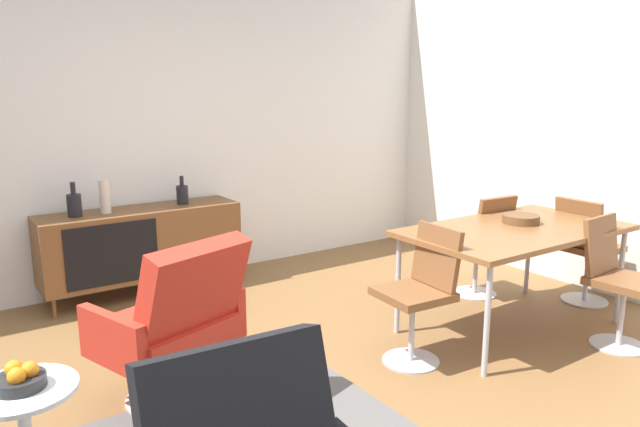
{
  "coord_description": "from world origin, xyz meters",
  "views": [
    {
      "loc": [
        -1.51,
        -2.45,
        1.71
      ],
      "look_at": [
        0.38,
        0.28,
        0.99
      ],
      "focal_mm": 33.55,
      "sensor_mm": 36.0,
      "label": 1
    }
  ],
  "objects_px": {
    "sideboard": "(142,242)",
    "vase_cobalt": "(182,194)",
    "vase_sculptural_dark": "(105,196)",
    "dining_chair_back_right": "(483,241)",
    "wooden_bowl_on_table": "(521,219)",
    "dining_chair_far_end": "(585,246)",
    "dining_table": "(515,233)",
    "lounge_chair_red": "(174,323)",
    "vase_ceramic_small": "(74,204)",
    "dining_chair_front_right": "(616,277)",
    "dining_chair_near_window": "(421,289)",
    "fruit_bowl": "(20,379)"
  },
  "relations": [
    {
      "from": "sideboard",
      "to": "vase_cobalt",
      "type": "relative_size",
      "value": 6.65
    },
    {
      "from": "vase_cobalt",
      "to": "vase_sculptural_dark",
      "type": "height_order",
      "value": "vase_sculptural_dark"
    },
    {
      "from": "dining_chair_back_right",
      "to": "wooden_bowl_on_table",
      "type": "bearing_deg",
      "value": -111.86
    },
    {
      "from": "vase_sculptural_dark",
      "to": "dining_chair_back_right",
      "type": "xyz_separation_m",
      "value": [
        2.52,
        -1.65,
        -0.38
      ]
    },
    {
      "from": "vase_cobalt",
      "to": "sideboard",
      "type": "bearing_deg",
      "value": -179.71
    },
    {
      "from": "vase_sculptural_dark",
      "to": "dining_chair_back_right",
      "type": "distance_m",
      "value": 3.04
    },
    {
      "from": "wooden_bowl_on_table",
      "to": "dining_chair_far_end",
      "type": "height_order",
      "value": "dining_chair_far_end"
    },
    {
      "from": "vase_cobalt",
      "to": "dining_table",
      "type": "xyz_separation_m",
      "value": [
        1.54,
        -2.2,
        -0.11
      ]
    },
    {
      "from": "dining_chair_back_right",
      "to": "lounge_chair_red",
      "type": "bearing_deg",
      "value": -175.69
    },
    {
      "from": "vase_cobalt",
      "to": "lounge_chair_red",
      "type": "bearing_deg",
      "value": -113.6
    },
    {
      "from": "vase_ceramic_small",
      "to": "dining_chair_front_right",
      "type": "height_order",
      "value": "vase_ceramic_small"
    },
    {
      "from": "vase_ceramic_small",
      "to": "wooden_bowl_on_table",
      "type": "distance_m",
      "value": 3.33
    },
    {
      "from": "vase_ceramic_small",
      "to": "lounge_chair_red",
      "type": "distance_m",
      "value": 1.88
    },
    {
      "from": "vase_ceramic_small",
      "to": "dining_chair_front_right",
      "type": "bearing_deg",
      "value": -45.1
    },
    {
      "from": "vase_cobalt",
      "to": "dining_chair_back_right",
      "type": "height_order",
      "value": "vase_cobalt"
    },
    {
      "from": "dining_table",
      "to": "vase_ceramic_small",
      "type": "bearing_deg",
      "value": 137.54
    },
    {
      "from": "sideboard",
      "to": "lounge_chair_red",
      "type": "distance_m",
      "value": 1.9
    },
    {
      "from": "wooden_bowl_on_table",
      "to": "vase_sculptural_dark",
      "type": "bearing_deg",
      "value": 137.44
    },
    {
      "from": "sideboard",
      "to": "vase_ceramic_small",
      "type": "relative_size",
      "value": 5.99
    },
    {
      "from": "vase_sculptural_dark",
      "to": "dining_chair_back_right",
      "type": "bearing_deg",
      "value": -33.1
    },
    {
      "from": "vase_ceramic_small",
      "to": "vase_sculptural_dark",
      "type": "bearing_deg",
      "value": 0.0
    },
    {
      "from": "vase_cobalt",
      "to": "wooden_bowl_on_table",
      "type": "distance_m",
      "value": 2.72
    },
    {
      "from": "sideboard",
      "to": "dining_chair_near_window",
      "type": "xyz_separation_m",
      "value": [
        1.02,
        -2.21,
        0.03
      ]
    },
    {
      "from": "wooden_bowl_on_table",
      "to": "lounge_chair_red",
      "type": "bearing_deg",
      "value": 173.41
    },
    {
      "from": "vase_cobalt",
      "to": "dining_chair_far_end",
      "type": "distance_m",
      "value": 3.3
    },
    {
      "from": "fruit_bowl",
      "to": "lounge_chair_red",
      "type": "bearing_deg",
      "value": 27.49
    },
    {
      "from": "dining_table",
      "to": "dining_chair_back_right",
      "type": "relative_size",
      "value": 1.87
    },
    {
      "from": "vase_sculptural_dark",
      "to": "lounge_chair_red",
      "type": "height_order",
      "value": "vase_sculptural_dark"
    },
    {
      "from": "vase_sculptural_dark",
      "to": "lounge_chair_red",
      "type": "xyz_separation_m",
      "value": [
        -0.17,
        -1.85,
        -0.39
      ]
    },
    {
      "from": "vase_sculptural_dark",
      "to": "lounge_chair_red",
      "type": "bearing_deg",
      "value": -95.27
    },
    {
      "from": "dining_chair_far_end",
      "to": "dining_chair_back_right",
      "type": "height_order",
      "value": "same"
    },
    {
      "from": "sideboard",
      "to": "fruit_bowl",
      "type": "bearing_deg",
      "value": -118.61
    },
    {
      "from": "vase_ceramic_small",
      "to": "dining_chair_far_end",
      "type": "bearing_deg",
      "value": -33.76
    },
    {
      "from": "vase_sculptural_dark",
      "to": "wooden_bowl_on_table",
      "type": "relative_size",
      "value": 1.02
    },
    {
      "from": "wooden_bowl_on_table",
      "to": "fruit_bowl",
      "type": "distance_m",
      "value": 3.3
    },
    {
      "from": "vase_sculptural_dark",
      "to": "dining_table",
      "type": "relative_size",
      "value": 0.17
    },
    {
      "from": "dining_chair_front_right",
      "to": "fruit_bowl",
      "type": "height_order",
      "value": "dining_chair_front_right"
    },
    {
      "from": "dining_chair_far_end",
      "to": "vase_cobalt",
      "type": "bearing_deg",
      "value": 137.79
    },
    {
      "from": "dining_chair_front_right",
      "to": "lounge_chair_red",
      "type": "relative_size",
      "value": 0.9
    },
    {
      "from": "lounge_chair_red",
      "to": "vase_cobalt",
      "type": "bearing_deg",
      "value": 66.4
    },
    {
      "from": "dining_table",
      "to": "lounge_chair_red",
      "type": "xyz_separation_m",
      "value": [
        -2.35,
        0.36,
        -0.23
      ]
    },
    {
      "from": "wooden_bowl_on_table",
      "to": "lounge_chair_red",
      "type": "distance_m",
      "value": 2.53
    },
    {
      "from": "vase_cobalt",
      "to": "dining_chair_back_right",
      "type": "bearing_deg",
      "value": -41.09
    },
    {
      "from": "vase_cobalt",
      "to": "dining_table",
      "type": "bearing_deg",
      "value": -55.04
    },
    {
      "from": "dining_table",
      "to": "fruit_bowl",
      "type": "height_order",
      "value": "dining_table"
    },
    {
      "from": "vase_cobalt",
      "to": "dining_chair_near_window",
      "type": "bearing_deg",
      "value": -73.56
    },
    {
      "from": "wooden_bowl_on_table",
      "to": "dining_chair_far_end",
      "type": "xyz_separation_m",
      "value": [
        0.74,
        -0.07,
        -0.3
      ]
    },
    {
      "from": "wooden_bowl_on_table",
      "to": "dining_chair_front_right",
      "type": "distance_m",
      "value": 0.72
    },
    {
      "from": "dining_table",
      "to": "dining_chair_far_end",
      "type": "bearing_deg",
      "value": 0.0
    },
    {
      "from": "lounge_chair_red",
      "to": "fruit_bowl",
      "type": "distance_m",
      "value": 0.9
    }
  ]
}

